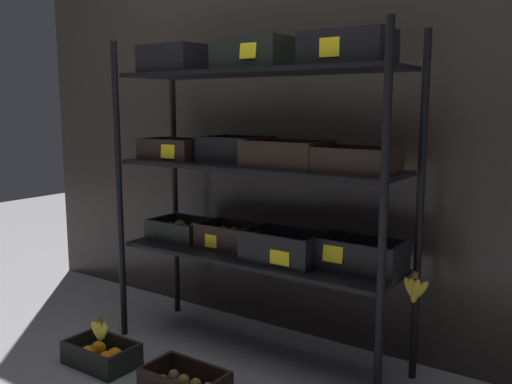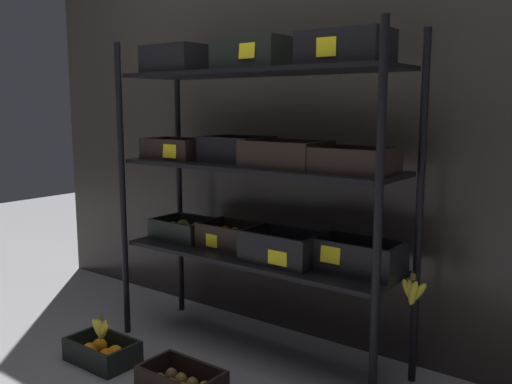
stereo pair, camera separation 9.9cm
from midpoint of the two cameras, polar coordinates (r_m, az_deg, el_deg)
name	(u,v)px [view 1 (the left image)]	position (r m, az deg, el deg)	size (l,w,h in m)	color
ground_plane	(256,354)	(2.79, -1.06, -16.35)	(10.00, 10.00, 0.00)	gray
storefront_wall	(301,71)	(2.86, 3.70, 12.36)	(3.80, 0.12, 2.73)	#2D2823
display_rack	(259,165)	(2.53, -0.84, 2.80)	(1.52, 0.44, 1.50)	black
crate_ground_orange	(102,355)	(2.78, -16.66, -15.85)	(0.33, 0.21, 0.11)	black
banana_bunch_loose	(100,331)	(2.73, -16.82, -13.60)	(0.13, 0.04, 0.12)	brown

